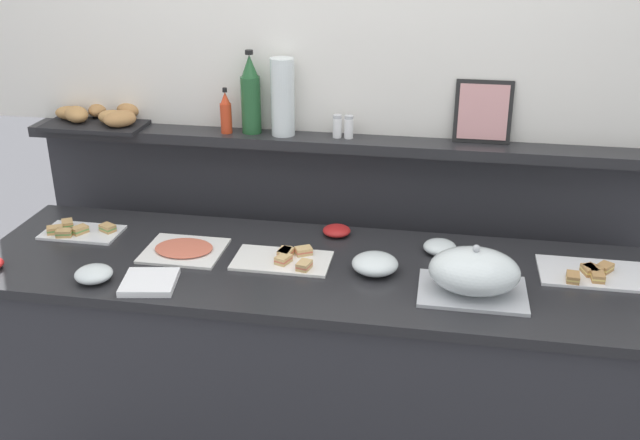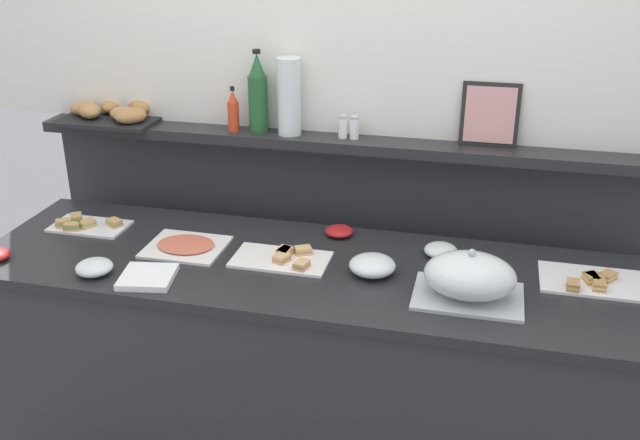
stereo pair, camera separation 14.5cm
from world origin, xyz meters
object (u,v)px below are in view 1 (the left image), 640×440
object	(u,v)px
serving_cloche	(474,273)
pepper_shaker	(349,127)
framed_picture	(483,112)
salt_shaker	(337,126)
sandwich_platter_front	(594,273)
cold_cuts_platter	(184,250)
glass_bowl_large	(375,265)
sandwich_platter_side	(79,231)
glass_bowl_small	(440,248)
water_carafe	(283,97)
glass_bowl_medium	(94,275)
sandwich_platter_rear	(285,259)
napkin_stack	(149,282)
hot_sauce_bottle	(226,113)
wine_bottle_green	(251,96)
bread_basket	(103,116)
condiment_bowl_red	(337,231)

from	to	relation	value
serving_cloche	pepper_shaker	world-z (taller)	pepper_shaker
pepper_shaker	framed_picture	distance (m)	0.50
serving_cloche	salt_shaker	size ratio (longest dim) A/B	3.91
sandwich_platter_front	serving_cloche	world-z (taller)	serving_cloche
cold_cuts_platter	glass_bowl_large	size ratio (longest dim) A/B	1.77
sandwich_platter_side	glass_bowl_small	distance (m)	1.33
water_carafe	framed_picture	bearing A→B (deg)	2.96
glass_bowl_large	glass_bowl_medium	bearing A→B (deg)	-166.19
glass_bowl_medium	framed_picture	xyz separation A→B (m)	(1.23, 0.72, 0.41)
sandwich_platter_rear	framed_picture	size ratio (longest dim) A/B	1.45
glass_bowl_medium	water_carafe	xyz separation A→B (m)	(0.49, 0.68, 0.45)
napkin_stack	water_carafe	bearing A→B (deg)	66.07
cold_cuts_platter	serving_cloche	size ratio (longest dim) A/B	0.81
sandwich_platter_side	hot_sauce_bottle	xyz separation A→B (m)	(0.49, 0.33, 0.39)
wine_bottle_green	salt_shaker	distance (m)	0.35
glass_bowl_medium	wine_bottle_green	xyz separation A→B (m)	(0.36, 0.69, 0.44)
hot_sauce_bottle	napkin_stack	bearing A→B (deg)	-96.73
glass_bowl_large	water_carafe	world-z (taller)	water_carafe
sandwich_platter_side	serving_cloche	xyz separation A→B (m)	(1.44, -0.20, 0.06)
glass_bowl_large	salt_shaker	size ratio (longest dim) A/B	1.80
salt_shaker	framed_picture	xyz separation A→B (m)	(0.53, 0.04, 0.07)
sandwich_platter_rear	glass_bowl_small	distance (m)	0.55
napkin_stack	pepper_shaker	bearing A→B (deg)	50.68
bread_basket	sandwich_platter_rear	bearing A→B (deg)	-27.84
sandwich_platter_rear	water_carafe	world-z (taller)	water_carafe
glass_bowl_small	water_carafe	xyz separation A→B (m)	(-0.62, 0.27, 0.45)
hot_sauce_bottle	framed_picture	bearing A→B (deg)	3.14
condiment_bowl_red	cold_cuts_platter	bearing A→B (deg)	-155.14
bread_basket	sandwich_platter_front	bearing A→B (deg)	-11.00
water_carafe	cold_cuts_platter	bearing A→B (deg)	-122.83
glass_bowl_medium	salt_shaker	size ratio (longest dim) A/B	1.42
napkin_stack	wine_bottle_green	bearing A→B (deg)	75.85
cold_cuts_platter	glass_bowl_medium	world-z (taller)	glass_bowl_medium
sandwich_platter_front	condiment_bowl_red	bearing A→B (deg)	169.12
glass_bowl_medium	bread_basket	bearing A→B (deg)	110.01
sandwich_platter_front	cold_cuts_platter	xyz separation A→B (m)	(-1.40, -0.07, -0.00)
glass_bowl_large	glass_bowl_medium	world-z (taller)	glass_bowl_large
glass_bowl_large	glass_bowl_medium	distance (m)	0.93
wine_bottle_green	framed_picture	distance (m)	0.87
sandwich_platter_side	bread_basket	distance (m)	0.49
glass_bowl_small	hot_sauce_bottle	distance (m)	0.96
sandwich_platter_side	glass_bowl_medium	size ratio (longest dim) A/B	2.32
condiment_bowl_red	sandwich_platter_front	bearing A→B (deg)	-10.88
sandwich_platter_front	salt_shaker	size ratio (longest dim) A/B	4.16
sandwich_platter_front	glass_bowl_medium	size ratio (longest dim) A/B	2.93
sandwich_platter_rear	salt_shaker	world-z (taller)	salt_shaker
sandwich_platter_front	cold_cuts_platter	bearing A→B (deg)	-177.31
sandwich_platter_side	water_carafe	bearing A→B (deg)	25.82
sandwich_platter_side	framed_picture	distance (m)	1.56
pepper_shaker	water_carafe	distance (m)	0.27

